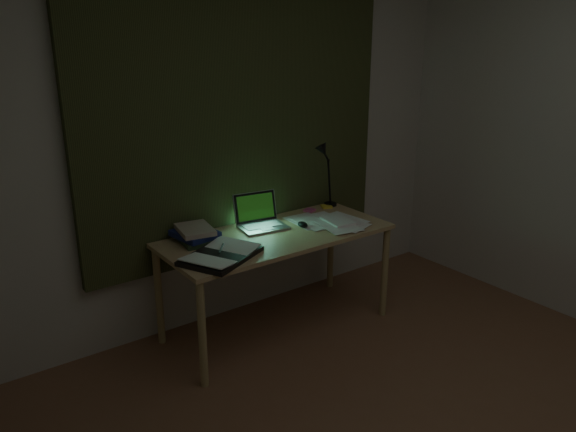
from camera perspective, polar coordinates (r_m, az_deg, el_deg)
name	(u,v)px	position (r m, az deg, el deg)	size (l,w,h in m)	color
wall_back	(239,134)	(3.71, -5.05, 8.33)	(3.50, 0.00, 2.50)	beige
wall_left	(18,362)	(1.31, -25.78, -13.21)	(0.00, 4.00, 2.50)	beige
curtain	(241,103)	(3.65, -4.80, 11.34)	(2.20, 0.06, 2.00)	#31381C
desk	(277,282)	(3.68, -1.11, -6.71)	(1.47, 0.64, 0.67)	tan
laptop	(263,213)	(3.61, -2.54, 0.33)	(0.30, 0.33, 0.21)	#B5B5BA
open_textbook	(221,255)	(3.19, -6.85, -3.94)	(0.43, 0.31, 0.04)	white
book_stack	(196,234)	(3.44, -9.34, -1.78)	(0.21, 0.26, 0.10)	white
loose_papers	(330,222)	(3.73, 4.30, -0.63)	(0.35, 0.37, 0.02)	white
mouse	(303,225)	(3.66, 1.49, -0.87)	(0.06, 0.09, 0.03)	black
sticky_yellow	(326,206)	(4.07, 3.93, 0.98)	(0.07, 0.07, 0.02)	yellow
sticky_pink	(310,210)	(3.98, 2.20, 0.60)	(0.07, 0.07, 0.01)	#DD5695
desk_lamp	(331,173)	(4.06, 4.41, 4.43)	(0.33, 0.26, 0.50)	black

